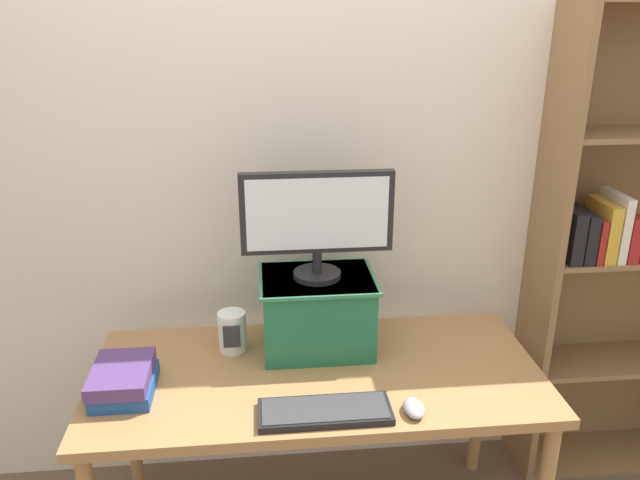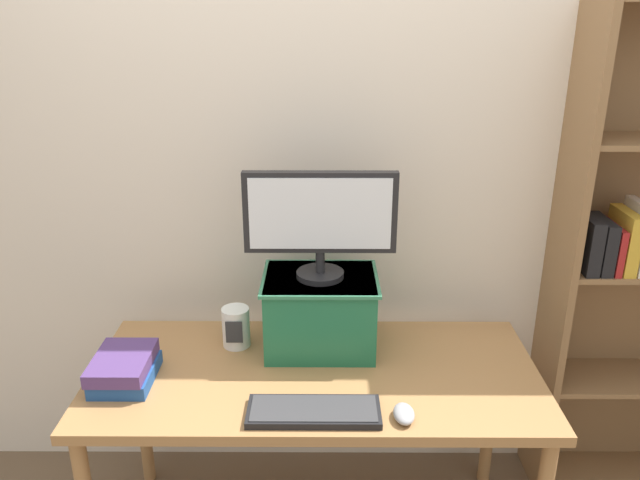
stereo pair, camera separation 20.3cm
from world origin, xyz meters
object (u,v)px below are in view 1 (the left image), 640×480
at_px(desk, 317,389).
at_px(riser_box, 317,310).
at_px(keyboard, 325,411).
at_px(book_stack, 123,380).
at_px(bookshelf_unit, 632,250).
at_px(desk_speaker, 232,332).
at_px(computer_monitor, 317,219).
at_px(computer_mouse, 414,408).

bearing_deg(desk, riser_box, 84.11).
xyz_separation_m(keyboard, book_stack, (-0.63, 0.18, 0.03)).
height_order(bookshelf_unit, keyboard, bookshelf_unit).
relative_size(riser_box, book_stack, 1.65).
bearing_deg(book_stack, desk_speaker, 34.40).
distance_m(computer_monitor, keyboard, 0.63).
distance_m(bookshelf_unit, desk_speaker, 1.61).
bearing_deg(computer_monitor, desk_speaker, 179.44).
bearing_deg(riser_box, book_stack, -160.27).
bearing_deg(riser_box, computer_monitor, -90.00).
height_order(computer_monitor, computer_mouse, computer_monitor).
height_order(bookshelf_unit, desk_speaker, bookshelf_unit).
xyz_separation_m(bookshelf_unit, computer_mouse, (-1.03, -0.62, -0.23)).
bearing_deg(computer_mouse, computer_monitor, 120.54).
distance_m(riser_box, computer_monitor, 0.35).
xyz_separation_m(computer_monitor, keyboard, (-0.02, -0.41, -0.48)).
relative_size(desk, computer_mouse, 14.69).
distance_m(desk, desk_speaker, 0.37).
bearing_deg(book_stack, riser_box, 19.73).
distance_m(desk, book_stack, 0.64).
relative_size(riser_box, computer_monitor, 0.78).
distance_m(riser_box, desk_speaker, 0.31).
bearing_deg(keyboard, computer_monitor, 87.79).
relative_size(bookshelf_unit, computer_mouse, 18.53).
relative_size(bookshelf_unit, keyboard, 4.74).
height_order(desk, bookshelf_unit, bookshelf_unit).
xyz_separation_m(desk, computer_monitor, (0.02, 0.17, 0.56)).
bearing_deg(desk_speaker, keyboard, -55.10).
height_order(book_stack, desk_speaker, desk_speaker).
bearing_deg(keyboard, bookshelf_unit, 24.80).
relative_size(riser_box, desk_speaker, 2.76).
height_order(desk, computer_mouse, computer_mouse).
bearing_deg(computer_monitor, riser_box, 90.00).
relative_size(keyboard, book_stack, 1.64).
bearing_deg(computer_mouse, riser_box, 120.45).
relative_size(keyboard, desk_speaker, 2.75).
distance_m(bookshelf_unit, book_stack, 1.99).
xyz_separation_m(computer_mouse, desk_speaker, (-0.56, 0.43, 0.06)).
relative_size(riser_box, computer_mouse, 3.93).
relative_size(bookshelf_unit, desk_speaker, 13.04).
height_order(riser_box, computer_monitor, computer_monitor).
bearing_deg(bookshelf_unit, computer_mouse, -148.99).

